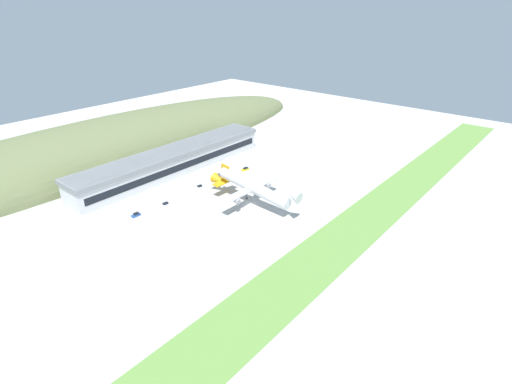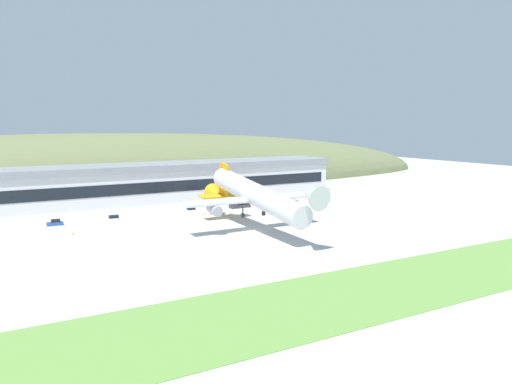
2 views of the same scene
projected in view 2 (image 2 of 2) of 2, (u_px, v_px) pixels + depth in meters
ground_plane at (253, 231)px, 113.92m from camera, size 426.65×426.65×0.00m
grass_strip_foreground at (396, 285)px, 75.91m from camera, size 383.99×20.25×0.08m
hill_backdrop at (91, 186)px, 193.18m from camera, size 336.21×66.14×41.11m
terminal_building at (175, 179)px, 159.86m from camera, size 110.15×17.44×11.85m
cargo_airplane at (255, 195)px, 112.33m from camera, size 33.25×47.86×11.66m
service_car_0 at (192, 210)px, 137.22m from camera, size 4.05×2.07×1.42m
service_car_1 at (287, 203)px, 150.40m from camera, size 4.69×1.93×1.42m
service_car_2 at (55, 223)px, 119.80m from camera, size 3.75×1.79×1.46m
service_car_3 at (114, 219)px, 124.75m from camera, size 4.28×1.85×1.53m
fuel_truck at (240, 203)px, 144.73m from camera, size 6.11×2.38×3.16m
traffic_cone_0 at (73, 233)px, 110.13m from camera, size 0.52×0.52×0.58m
traffic_cone_1 at (204, 214)px, 133.35m from camera, size 0.52×0.52×0.58m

